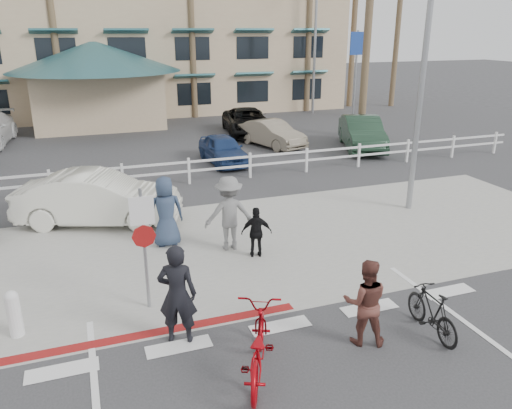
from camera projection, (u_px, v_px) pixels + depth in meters
name	position (u px, v px, depth m)	size (l,w,h in m)	color
ground	(293.00, 344.00, 9.20)	(140.00, 140.00, 0.00)	#333335
sidewalk_plaza	(224.00, 248.00, 13.19)	(22.00, 7.00, 0.01)	gray
cross_street	(191.00, 202.00, 16.74)	(40.00, 5.00, 0.01)	#333335
parking_lot	(149.00, 144.00, 25.18)	(50.00, 16.00, 0.01)	#333335
curb_red	(119.00, 339.00, 9.31)	(7.00, 0.25, 0.02)	maroon
rail_fence	(192.00, 171.00, 18.51)	(29.40, 0.16, 1.00)	silver
building	(145.00, 26.00, 35.47)	(28.00, 16.00, 11.30)	tan
sign_post	(144.00, 243.00, 9.94)	(0.50, 0.10, 2.90)	gray
bollard_0	(14.00, 314.00, 9.29)	(0.26, 0.26, 0.95)	silver
streetlight_0	(424.00, 64.00, 14.65)	(0.60, 2.00, 9.00)	gray
streetlight_1	(315.00, 40.00, 32.73)	(0.60, 2.00, 9.50)	gray
info_sign	(355.00, 73.00, 32.24)	(1.20, 0.16, 5.60)	navy
palm_3	(50.00, 0.00, 27.78)	(4.00, 4.00, 14.00)	#173514
palm_5	(191.00, 11.00, 30.49)	(4.00, 4.00, 13.00)	#173514
palm_7	(310.00, 4.00, 32.87)	(4.00, 4.00, 14.00)	#173514
palm_9	(399.00, 13.00, 35.26)	(4.00, 4.00, 13.00)	#173514
bike_red	(257.00, 345.00, 8.22)	(0.75, 2.15, 1.13)	#8B030A
rider_red	(177.00, 294.00, 8.98)	(0.71, 0.46, 1.94)	black
bike_black	(432.00, 312.00, 9.37)	(0.44, 1.55, 0.93)	black
rider_black	(365.00, 302.00, 9.00)	(0.81, 0.63, 1.66)	brown
pedestrian_a	(229.00, 213.00, 12.88)	(1.27, 0.73, 1.97)	slate
pedestrian_child	(257.00, 232.00, 12.51)	(0.77, 0.32, 1.32)	black
pedestrian_b	(166.00, 212.00, 13.09)	(0.93, 0.60, 1.90)	#2A3952
car_white_sedan	(98.00, 198.00, 14.65)	(1.64, 4.70, 1.55)	silver
lot_car_2	(223.00, 149.00, 21.36)	(1.44, 3.57, 1.22)	navy
lot_car_3	(272.00, 134.00, 24.37)	(1.35, 3.88, 1.28)	gray
lot_car_5	(247.00, 122.00, 27.11)	(2.31, 5.02, 1.40)	black
lot_car_6	(362.00, 133.00, 23.87)	(1.64, 4.69, 1.55)	#1E3828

